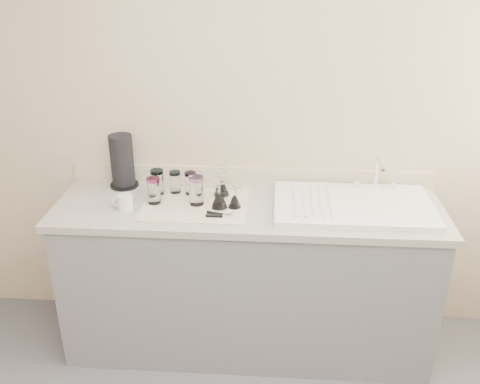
# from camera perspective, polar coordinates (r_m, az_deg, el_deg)

# --- Properties ---
(room_envelope) EXTENTS (3.54, 3.50, 2.52)m
(room_envelope) POSITION_cam_1_polar(r_m,az_deg,el_deg) (1.47, -1.56, 0.76)
(room_envelope) COLOR #515156
(room_envelope) RESTS_ON ground
(counter_unit) EXTENTS (2.06, 0.62, 0.90)m
(counter_unit) POSITION_cam_1_polar(r_m,az_deg,el_deg) (3.06, 0.82, -8.99)
(counter_unit) COLOR slate
(counter_unit) RESTS_ON ground
(sink_unit) EXTENTS (0.82, 0.50, 0.22)m
(sink_unit) POSITION_cam_1_polar(r_m,az_deg,el_deg) (2.86, 12.02, -1.37)
(sink_unit) COLOR white
(sink_unit) RESTS_ON counter_unit
(dish_towel) EXTENTS (0.55, 0.42, 0.01)m
(dish_towel) POSITION_cam_1_polar(r_m,az_deg,el_deg) (2.84, -4.77, -1.34)
(dish_towel) COLOR silver
(dish_towel) RESTS_ON counter_unit
(tumbler_teal) EXTENTS (0.07, 0.07, 0.14)m
(tumbler_teal) POSITION_cam_1_polar(r_m,az_deg,el_deg) (2.95, -8.81, 1.08)
(tumbler_teal) COLOR white
(tumbler_teal) RESTS_ON dish_towel
(tumbler_cyan) EXTENTS (0.06, 0.06, 0.12)m
(tumbler_cyan) POSITION_cam_1_polar(r_m,az_deg,el_deg) (2.96, -6.94, 1.08)
(tumbler_cyan) COLOR white
(tumbler_cyan) RESTS_ON dish_towel
(tumbler_purple) EXTENTS (0.06, 0.06, 0.13)m
(tumbler_purple) POSITION_cam_1_polar(r_m,az_deg,el_deg) (2.93, -5.29, 0.97)
(tumbler_purple) COLOR white
(tumbler_purple) RESTS_ON dish_towel
(tumbler_magenta) EXTENTS (0.07, 0.07, 0.14)m
(tumbler_magenta) POSITION_cam_1_polar(r_m,az_deg,el_deg) (2.85, -9.18, 0.18)
(tumbler_magenta) COLOR white
(tumbler_magenta) RESTS_ON dish_towel
(tumbler_lavender) EXTENTS (0.08, 0.08, 0.16)m
(tumbler_lavender) POSITION_cam_1_polar(r_m,az_deg,el_deg) (2.81, -4.69, 0.18)
(tumbler_lavender) COLOR white
(tumbler_lavender) RESTS_ON dish_towel
(goblet_back_left) EXTENTS (0.09, 0.09, 0.16)m
(goblet_back_left) POSITION_cam_1_polar(r_m,az_deg,el_deg) (2.91, -2.02, 0.64)
(goblet_back_left) COLOR white
(goblet_back_left) RESTS_ON dish_towel
(goblet_front_left) EXTENTS (0.09, 0.09, 0.16)m
(goblet_front_left) POSITION_cam_1_polar(r_m,az_deg,el_deg) (2.78, -2.23, -0.65)
(goblet_front_left) COLOR white
(goblet_front_left) RESTS_ON dish_towel
(goblet_front_right) EXTENTS (0.07, 0.07, 0.12)m
(goblet_front_right) POSITION_cam_1_polar(r_m,az_deg,el_deg) (2.78, -0.58, -0.85)
(goblet_front_right) COLOR white
(goblet_front_right) RESTS_ON dish_towel
(can_opener) EXTENTS (0.14, 0.06, 0.02)m
(can_opener) POSITION_cam_1_polar(r_m,az_deg,el_deg) (2.70, -2.13, -2.48)
(can_opener) COLOR silver
(can_opener) RESTS_ON dish_towel
(white_mug) EXTENTS (0.12, 0.09, 0.08)m
(white_mug) POSITION_cam_1_polar(r_m,az_deg,el_deg) (2.84, -12.19, -1.07)
(white_mug) COLOR silver
(white_mug) RESTS_ON counter_unit
(paper_towel_roll) EXTENTS (0.16, 0.16, 0.30)m
(paper_towel_roll) POSITION_cam_1_polar(r_m,az_deg,el_deg) (3.08, -12.46, 3.17)
(paper_towel_roll) COLOR black
(paper_towel_roll) RESTS_ON counter_unit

